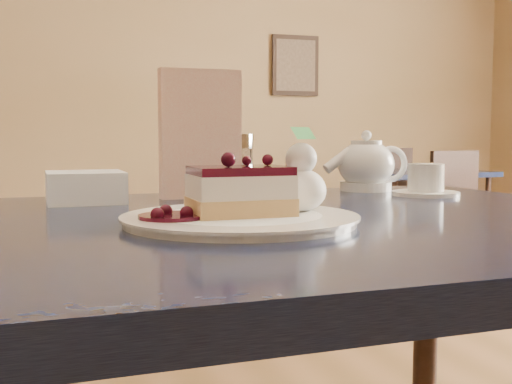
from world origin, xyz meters
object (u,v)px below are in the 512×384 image
object	(u,v)px
main_table	(228,279)
dessert_plate	(240,220)
cheesecake_slice	(240,191)
tea_set	(377,169)
bg_table_far_right	(418,253)

from	to	relation	value
main_table	dessert_plate	world-z (taller)	dessert_plate
main_table	cheesecake_slice	bearing A→B (deg)	-90.00
dessert_plate	tea_set	bearing A→B (deg)	43.00
dessert_plate	cheesecake_slice	bearing A→B (deg)	0.00
main_table	dessert_plate	bearing A→B (deg)	-90.00
cheesecake_slice	main_table	bearing A→B (deg)	90.00
tea_set	bg_table_far_right	distance (m)	3.69
tea_set	main_table	bearing A→B (deg)	-141.40
dessert_plate	cheesecake_slice	size ratio (longest dim) A/B	2.31
dessert_plate	bg_table_far_right	distance (m)	4.23
main_table	dessert_plate	distance (m)	0.11
cheesecake_slice	tea_set	world-z (taller)	tea_set
tea_set	bg_table_far_right	xyz separation A→B (m)	(2.00, 2.98, -0.82)
cheesecake_slice	tea_set	size ratio (longest dim) A/B	0.51
main_table	cheesecake_slice	size ratio (longest dim) A/B	9.99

